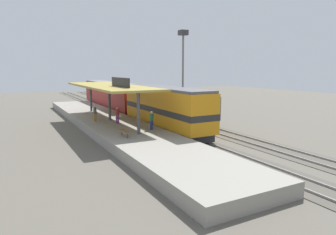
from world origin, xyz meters
The scene contains 13 objects.
ground_plane centered at (2.00, 0.00, 0.00)m, with size 120.00×120.00×0.00m, color #5B564C.
track_near centered at (0.00, 0.00, 0.03)m, with size 3.20×110.00×0.16m.
track_far centered at (4.60, 0.00, 0.03)m, with size 3.20×110.00×0.16m.
platform centered at (-4.60, 0.00, 0.45)m, with size 6.00×44.00×0.90m, color gray.
station_canopy centered at (-4.60, -0.09, 4.53)m, with size 5.20×18.00×4.70m.
platform_bench centered at (-6.00, -8.30, 1.34)m, with size 0.44×1.70×0.50m.
locomotive centered at (0.00, -4.08, 2.41)m, with size 2.93×14.43×4.44m.
passenger_carriage_single centered at (0.00, 13.92, 2.31)m, with size 2.90×20.00×4.24m.
freight_car centered at (4.60, 0.33, 1.97)m, with size 2.80×12.00×3.54m.
light_mast centered at (7.80, 5.32, 8.40)m, with size 1.10×1.10×11.70m.
person_waiting centered at (-4.51, -2.24, 1.85)m, with size 0.34×0.34×1.71m.
person_walking centered at (-2.80, -6.74, 1.85)m, with size 0.34×0.34×1.71m.
person_boarding centered at (-6.22, -0.02, 1.85)m, with size 0.34×0.34×1.71m.
Camera 1 is at (-14.30, -31.23, 6.40)m, focal length 32.11 mm.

